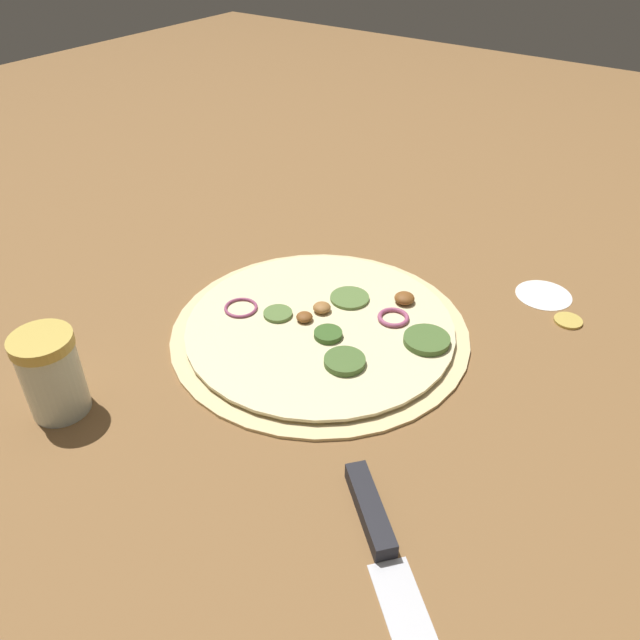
{
  "coord_description": "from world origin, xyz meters",
  "views": [
    {
      "loc": [
        0.5,
        0.36,
        0.47
      ],
      "look_at": [
        0.0,
        0.0,
        0.02
      ],
      "focal_mm": 35.0,
      "sensor_mm": 36.0,
      "label": 1
    }
  ],
  "objects_px": {
    "pizza": "(322,328)",
    "knife": "(383,547)",
    "loose_cap": "(568,320)",
    "spice_jar": "(51,374)"
  },
  "relations": [
    {
      "from": "pizza",
      "to": "knife",
      "type": "xyz_separation_m",
      "value": [
        0.22,
        0.22,
        0.0
      ]
    },
    {
      "from": "pizza",
      "to": "loose_cap",
      "type": "relative_size",
      "value": 10.41
    },
    {
      "from": "pizza",
      "to": "loose_cap",
      "type": "distance_m",
      "value": 0.31
    },
    {
      "from": "pizza",
      "to": "loose_cap",
      "type": "xyz_separation_m",
      "value": [
        -0.2,
        0.24,
        -0.0
      ]
    },
    {
      "from": "knife",
      "to": "loose_cap",
      "type": "relative_size",
      "value": 6.07
    },
    {
      "from": "knife",
      "to": "spice_jar",
      "type": "bearing_deg",
      "value": -131.41
    },
    {
      "from": "knife",
      "to": "loose_cap",
      "type": "xyz_separation_m",
      "value": [
        -0.42,
        0.02,
        -0.0
      ]
    },
    {
      "from": "spice_jar",
      "to": "loose_cap",
      "type": "relative_size",
      "value": 2.72
    },
    {
      "from": "pizza",
      "to": "knife",
      "type": "distance_m",
      "value": 0.31
    },
    {
      "from": "pizza",
      "to": "spice_jar",
      "type": "relative_size",
      "value": 3.83
    }
  ]
}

